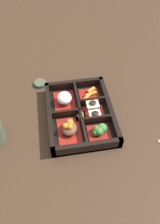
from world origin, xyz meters
TOP-DOWN VIEW (x-y plane):
  - ground_plane at (0.00, 0.00)m, footprint 3.00×3.00m
  - bento_base at (0.00, 0.00)m, footprint 0.28×0.21m
  - bento_rim at (-0.00, -0.00)m, footprint 0.28×0.21m
  - bowl_stew at (-0.06, 0.04)m, footprint 0.10×0.07m
  - bowl_rice at (0.06, 0.04)m, footprint 0.10×0.07m
  - bowl_greens at (-0.08, -0.05)m, footprint 0.06×0.07m
  - bowl_tofu at (-0.00, -0.05)m, footprint 0.08×0.07m
  - bowl_carrots at (0.08, -0.05)m, footprint 0.07×0.07m
  - bowl_pickles at (-0.01, 0.00)m, footprint 0.04×0.03m
  - sauce_dish at (0.18, 0.12)m, footprint 0.05×0.05m

SIDE VIEW (x-z plane):
  - ground_plane at x=0.00m, z-range 0.00..0.00m
  - bento_base at x=0.00m, z-range 0.00..0.01m
  - sauce_dish at x=0.18m, z-range 0.00..0.01m
  - bowl_pickles at x=-0.01m, z-range 0.01..0.02m
  - bowl_carrots at x=0.08m, z-range 0.01..0.03m
  - bento_rim at x=0.00m, z-range 0.00..0.04m
  - bowl_tofu at x=0.00m, z-range 0.01..0.04m
  - bowl_greens at x=-0.08m, z-range 0.01..0.04m
  - bowl_stew at x=-0.06m, z-range 0.00..0.05m
  - bowl_rice at x=0.06m, z-range 0.01..0.05m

